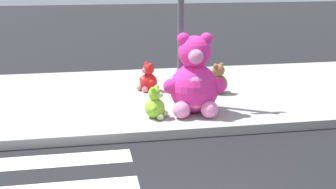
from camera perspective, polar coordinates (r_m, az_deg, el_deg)
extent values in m
cube|color=#9E9B93|center=(9.05, -5.75, -0.43)|extent=(28.00, 4.40, 0.15)
cube|color=white|center=(6.58, -18.76, -8.15)|extent=(3.20, 0.45, 0.00)
cylinder|color=#4C4C51|center=(8.10, 1.60, 9.85)|extent=(0.11, 0.11, 3.20)
sphere|color=#F22D93|center=(7.81, 3.27, 0.79)|extent=(0.84, 0.84, 0.84)
ellipsoid|color=pink|center=(7.52, 3.45, 0.20)|extent=(0.48, 0.25, 0.54)
sphere|color=#F22D93|center=(7.67, 3.34, 5.29)|extent=(0.55, 0.55, 0.55)
sphere|color=pink|center=(7.45, 3.48, 4.72)|extent=(0.25, 0.25, 0.25)
sphere|color=#F22D93|center=(7.66, 4.80, 6.90)|extent=(0.21, 0.21, 0.21)
sphere|color=#F22D93|center=(7.73, 6.27, 1.05)|extent=(0.26, 0.26, 0.26)
sphere|color=pink|center=(7.57, 5.19, -1.89)|extent=(0.29, 0.29, 0.29)
sphere|color=#F22D93|center=(7.62, 1.92, 6.91)|extent=(0.21, 0.21, 0.21)
sphere|color=#F22D93|center=(7.67, 0.38, 1.02)|extent=(0.26, 0.26, 0.26)
sphere|color=pink|center=(7.53, 1.71, -1.93)|extent=(0.29, 0.29, 0.29)
sphere|color=#8CD133|center=(7.56, -1.65, -1.68)|extent=(0.33, 0.33, 0.33)
ellipsoid|color=#B8DE87|center=(7.51, -0.82, -1.79)|extent=(0.16, 0.19, 0.21)
sphere|color=#8CD133|center=(7.49, -1.66, 0.12)|extent=(0.22, 0.22, 0.22)
sphere|color=#B8DE87|center=(7.46, -1.02, -0.05)|extent=(0.10, 0.10, 0.10)
sphere|color=#8CD133|center=(7.53, -1.42, 0.90)|extent=(0.08, 0.08, 0.08)
sphere|color=#8CD133|center=(7.67, -0.88, -1.22)|extent=(0.10, 0.10, 0.10)
sphere|color=#B8DE87|center=(7.62, -0.39, -2.40)|extent=(0.11, 0.11, 0.11)
sphere|color=#8CD133|center=(7.40, -1.91, 0.62)|extent=(0.08, 0.08, 0.08)
sphere|color=#8CD133|center=(7.40, -1.87, -1.87)|extent=(0.10, 0.10, 0.10)
sphere|color=#B8DE87|center=(7.46, -0.96, -2.79)|extent=(0.11, 0.11, 0.11)
sphere|color=olive|center=(9.08, 6.24, 1.31)|extent=(0.37, 0.37, 0.37)
ellipsoid|color=tan|center=(9.17, 5.64, 1.47)|extent=(0.22, 0.17, 0.24)
sphere|color=olive|center=(9.02, 6.29, 3.01)|extent=(0.24, 0.24, 0.24)
sphere|color=tan|center=(9.09, 5.81, 3.03)|extent=(0.11, 0.11, 0.11)
sphere|color=olive|center=(8.94, 5.93, 3.54)|extent=(0.09, 0.09, 0.09)
sphere|color=olive|center=(8.98, 5.25, 1.36)|extent=(0.12, 0.12, 0.12)
sphere|color=tan|center=(9.15, 5.06, 0.66)|extent=(0.13, 0.13, 0.13)
sphere|color=olive|center=(9.06, 6.68, 3.68)|extent=(0.09, 0.09, 0.09)
sphere|color=olive|center=(9.23, 6.79, 1.70)|extent=(0.12, 0.12, 0.12)
sphere|color=tan|center=(9.29, 5.95, 0.86)|extent=(0.13, 0.13, 0.13)
sphere|color=white|center=(8.91, 2.08, 1.04)|extent=(0.35, 0.35, 0.35)
ellipsoid|color=white|center=(8.94, 1.30, 1.09)|extent=(0.15, 0.20, 0.22)
sphere|color=white|center=(8.85, 2.10, 2.66)|extent=(0.23, 0.23, 0.23)
sphere|color=white|center=(8.87, 1.48, 2.60)|extent=(0.10, 0.10, 0.10)
sphere|color=white|center=(8.76, 2.00, 3.13)|extent=(0.09, 0.09, 0.09)
sphere|color=white|center=(8.76, 1.60, 0.96)|extent=(0.11, 0.11, 0.11)
sphere|color=white|center=(8.88, 1.02, 0.24)|extent=(0.12, 0.12, 0.12)
sphere|color=white|center=(8.91, 2.20, 3.34)|extent=(0.09, 0.09, 0.09)
sphere|color=white|center=(9.07, 2.02, 1.47)|extent=(0.11, 0.11, 0.11)
sphere|color=white|center=(9.06, 1.28, 0.54)|extent=(0.12, 0.12, 0.12)
sphere|color=red|center=(9.24, -2.44, 1.57)|extent=(0.35, 0.35, 0.35)
ellipsoid|color=#DB7B7B|center=(9.17, -3.09, 1.46)|extent=(0.15, 0.21, 0.23)
sphere|color=red|center=(9.18, -2.46, 3.16)|extent=(0.23, 0.23, 0.23)
sphere|color=#DB7B7B|center=(9.13, -2.97, 3.00)|extent=(0.11, 0.11, 0.11)
sphere|color=red|center=(9.09, -2.18, 3.64)|extent=(0.09, 0.09, 0.09)
sphere|color=red|center=(9.07, -2.08, 1.49)|extent=(0.11, 0.11, 0.11)
sphere|color=#DB7B7B|center=(9.11, -2.87, 0.61)|extent=(0.12, 0.12, 0.12)
sphere|color=red|center=(9.22, -2.75, 3.81)|extent=(0.09, 0.09, 0.09)
sphere|color=red|center=(9.34, -3.24, 1.89)|extent=(0.11, 0.11, 0.11)
sphere|color=#DB7B7B|center=(9.26, -3.53, 0.86)|extent=(0.12, 0.12, 0.12)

